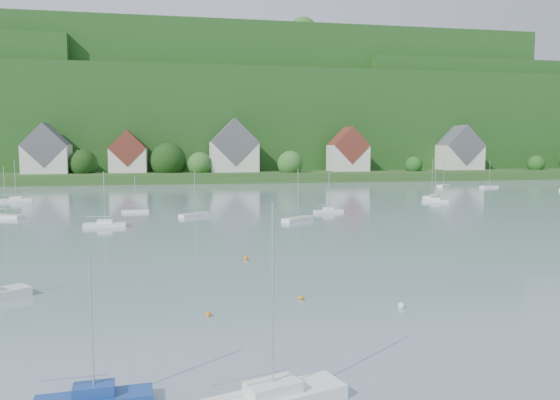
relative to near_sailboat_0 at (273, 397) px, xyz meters
name	(u,v)px	position (x,y,z in m)	size (l,w,h in m)	color
far_shore_strip	(217,174)	(10.74, 176.76, 1.04)	(600.00, 60.00, 3.00)	#244A1B
forested_ridge	(206,123)	(11.13, 245.33, 22.42)	(620.00, 181.22, 69.89)	#194315
village_building_0	(47,153)	(-44.26, 163.76, 9.05)	(14.00, 10.40, 16.00)	silver
village_building_1	(128,155)	(-19.26, 165.76, 8.29)	(12.00, 9.36, 14.00)	silver
village_building_2	(234,150)	(15.74, 164.76, 9.81)	(16.00, 11.44, 18.00)	silver
village_building_3	(348,153)	(55.74, 162.76, 8.97)	(13.00, 10.40, 15.50)	silver
village_building_4	(460,152)	(100.74, 166.76, 9.13)	(15.00, 10.40, 16.50)	silver
near_sailboat_0	(273,397)	(0.00, 0.00, 0.00)	(6.90, 3.81, 8.98)	white
near_sailboat_1	(94,397)	(-7.65, 1.59, -0.06)	(5.09, 1.77, 6.75)	navy
mooring_buoy_0	(301,300)	(5.00, 16.31, -0.46)	(0.43, 0.43, 0.43)	orange
mooring_buoy_1	(401,307)	(11.53, 13.03, -0.46)	(0.48, 0.48, 0.48)	white
mooring_buoy_3	(246,260)	(2.84, 31.50, -0.46)	(0.47, 0.47, 0.47)	orange
mooring_buoy_5	(208,316)	(-1.99, 13.56, -0.46)	(0.39, 0.39, 0.39)	orange
far_sailboat_cluster	(302,198)	(22.83, 92.37, -0.09)	(194.65, 70.19, 8.76)	white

